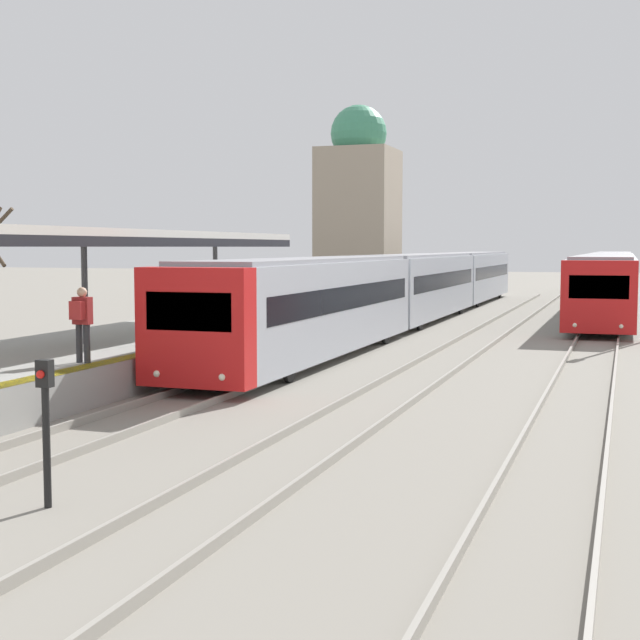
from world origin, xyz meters
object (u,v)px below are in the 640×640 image
object	(u,v)px
train_near	(417,284)
train_far	(610,277)
signal_post_near	(46,417)
person_on_platform	(82,318)

from	to	relation	value
train_near	train_far	distance (m)	16.40
train_near	train_far	bearing A→B (deg)	59.99
train_far	signal_post_near	bearing A→B (deg)	-97.86
train_far	signal_post_near	xyz separation A→B (m)	(-6.18, -44.74, -0.48)
person_on_platform	train_near	distance (m)	23.66
train_near	signal_post_near	distance (m)	30.61
train_far	signal_post_near	distance (m)	45.17
train_far	person_on_platform	bearing A→B (deg)	-105.28
train_near	signal_post_near	xyz separation A→B (m)	(2.02, -30.54, -0.50)
train_near	train_far	size ratio (longest dim) A/B	1.09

